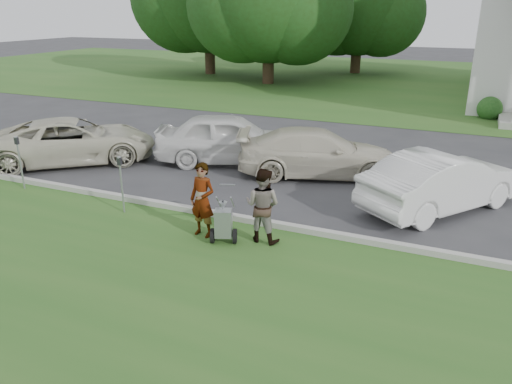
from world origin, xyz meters
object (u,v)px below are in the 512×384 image
Objects in this scene: person_left at (202,201)px; car_d at (442,181)px; tree_back at (359,8)px; car_a at (73,141)px; car_c at (318,153)px; tree_left at (268,2)px; striping_cart at (224,224)px; parking_meter_far at (19,156)px; car_b at (230,138)px; person_right at (263,206)px; parking_meter_near at (121,178)px.

car_d is (4.67, 3.77, -0.10)m from person_left.
tree_back is 27.67m from car_a.
tree_left is at bearing 6.53° from car_c.
striping_cart is 0.71m from person_left.
parking_meter_far is (1.60, -21.82, -4.16)m from tree_left.
tree_left is 2.24× the size of car_b.
person_left is 7.39m from car_a.
car_b is at bearing -71.57° from tree_left.
person_left is (-0.58, 0.14, 0.39)m from striping_cart.
striping_cart is 0.25× the size of car_b.
person_right is 0.32× the size of car_a.
person_left reaches higher than parking_meter_near.
person_right is at bearing 162.78° from car_c.
car_c reaches higher than striping_cart.
car_d reaches higher than parking_meter_near.
parking_meter_near is at bearing -87.64° from tree_back.
striping_cart is at bearing 154.72° from car_c.
car_b is 3.00m from car_c.
person_right is 0.34× the size of car_c.
parking_meter_far is 0.29× the size of car_a.
car_d is at bearing -56.54° from tree_left.
tree_left is 18.65m from car_b.
person_right is 5.95m from car_b.
striping_cart is 3.11m from parking_meter_near.
parking_meter_near is 0.96× the size of parking_meter_far.
tree_back reaches higher than parking_meter_far.
car_a is (-2.94, -27.22, -4.01)m from tree_back.
parking_meter_far is (-2.40, -29.82, -3.78)m from tree_back.
person_right is 3.76m from parking_meter_near.
car_b is at bearing -54.14° from person_right.
car_b is 0.99× the size of car_c.
tree_back is at bearing -36.64° from car_d.
person_right reaches higher than car_b.
tree_left is 22.85m from car_d.
tree_left is 1.11× the size of tree_back.
striping_cart is at bearing 32.92° from person_right.
car_c is at bearing 14.83° from car_d.
car_a is 11.31m from car_d.
person_right is 7.41m from parking_meter_far.
car_d is (3.63, -1.40, 0.04)m from car_c.
car_d is (10.77, 3.12, -0.21)m from parking_meter_far.
car_c is at bearing -116.06° from car_a.
tree_left is 2.22× the size of car_c.
parking_meter_near is 0.30× the size of car_b.
person_left is 1.16× the size of parking_meter_near.
parking_meter_far is at bearing 175.55° from parking_meter_near.
person_right is at bearing 19.65° from person_left.
striping_cart is at bearing -82.06° from tree_back.
car_d is at bearing -131.42° from person_right.
parking_meter_near is (-3.75, 0.08, 0.09)m from person_right.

